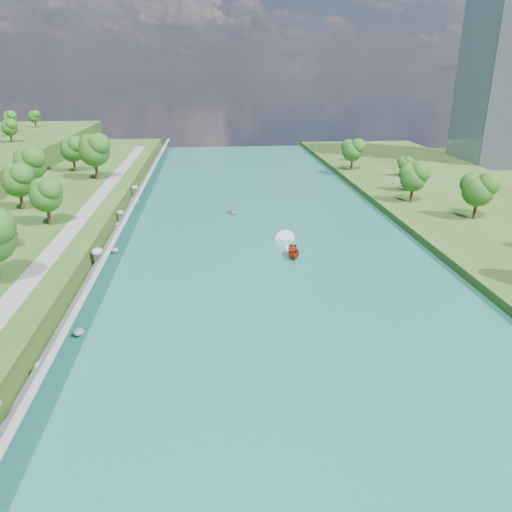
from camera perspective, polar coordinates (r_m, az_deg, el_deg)
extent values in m
plane|color=#2D5119|center=(66.50, 2.96, -5.17)|extent=(260.00, 260.00, 0.00)
cube|color=#185E5A|center=(84.78, 1.07, 0.73)|extent=(55.00, 240.00, 0.10)
cube|color=slate|center=(85.43, -16.43, 1.26)|extent=(3.54, 236.00, 4.05)
ellipsoid|color=gray|center=(54.20, -23.29, -11.45)|extent=(1.31, 1.70, 1.04)
ellipsoid|color=gray|center=(61.40, -19.62, -8.19)|extent=(1.21, 1.41, 0.70)
ellipsoid|color=gray|center=(68.60, -19.20, -4.03)|extent=(0.95, 1.15, 0.68)
ellipsoid|color=gray|center=(79.60, -17.70, 0.47)|extent=(1.68, 2.11, 1.17)
ellipsoid|color=gray|center=(86.39, -15.85, 0.63)|extent=(1.25, 1.32, 0.90)
ellipsoid|color=gray|center=(96.16, -15.35, 3.47)|extent=(1.34, 1.20, 0.77)
ellipsoid|color=gray|center=(101.41, -15.27, 4.81)|extent=(1.24, 1.42, 0.87)
ellipsoid|color=gray|center=(112.65, -13.68, 6.17)|extent=(1.81, 1.83, 1.13)
ellipsoid|color=gray|center=(120.28, -13.67, 7.61)|extent=(1.50, 1.48, 1.01)
cube|color=gray|center=(86.47, -20.87, 2.19)|extent=(3.00, 200.00, 0.10)
cube|color=gray|center=(179.27, 26.94, 18.91)|extent=(22.00, 22.00, 60.00)
ellipsoid|color=#155015|center=(92.69, -22.85, 6.21)|extent=(5.84, 5.84, 9.73)
ellipsoid|color=#155015|center=(105.20, -25.52, 7.59)|extent=(6.31, 6.31, 10.52)
ellipsoid|color=#155015|center=(118.25, -24.42, 9.35)|extent=(7.15, 7.15, 11.92)
ellipsoid|color=#155015|center=(128.55, -17.97, 11.18)|extent=(7.76, 7.76, 12.93)
ellipsoid|color=#155015|center=(140.31, -20.22, 11.20)|extent=(6.48, 6.48, 10.80)
ellipsoid|color=#155015|center=(104.92, 24.02, 6.70)|extent=(6.39, 6.39, 10.66)
ellipsoid|color=#155015|center=(114.06, 17.51, 8.29)|extent=(5.86, 5.86, 9.77)
ellipsoid|color=#155015|center=(124.54, 17.43, 8.93)|extent=(4.97, 4.97, 8.29)
ellipsoid|color=#155015|center=(142.24, 16.63, 9.97)|extent=(3.79, 3.79, 6.32)
ellipsoid|color=#155015|center=(147.56, 10.96, 11.62)|extent=(6.27, 6.27, 10.45)
ellipsoid|color=#155015|center=(164.55, 10.74, 11.49)|extent=(2.71, 2.71, 4.52)
ellipsoid|color=#155015|center=(162.56, -26.33, 12.92)|extent=(4.67, 4.67, 7.78)
ellipsoid|color=#155015|center=(190.32, -26.29, 13.82)|extent=(4.87, 4.87, 8.12)
ellipsoid|color=#155015|center=(201.30, -23.99, 14.27)|extent=(4.24, 4.24, 7.07)
imported|color=#B02C0E|center=(81.25, 4.27, 0.46)|extent=(1.87, 4.58, 1.74)
imported|color=#66605B|center=(80.69, 4.04, 0.60)|extent=(0.65, 0.43, 1.78)
imported|color=#66605B|center=(81.70, 4.56, 0.77)|extent=(0.98, 0.95, 1.59)
cube|color=white|center=(84.32, 3.93, 0.62)|extent=(0.90, 5.00, 0.06)
imported|color=gray|center=(106.11, -2.72, 5.04)|extent=(2.94, 3.65, 0.67)
imported|color=#66605B|center=(105.94, -2.73, 5.37)|extent=(0.81, 0.66, 1.43)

